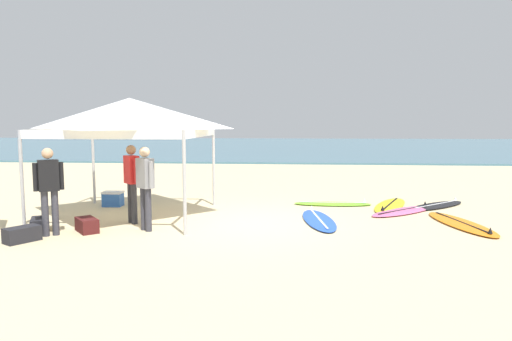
{
  "coord_description": "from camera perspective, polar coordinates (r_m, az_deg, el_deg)",
  "views": [
    {
      "loc": [
        1.1,
        -9.8,
        2.2
      ],
      "look_at": [
        0.19,
        1.5,
        1.0
      ],
      "focal_mm": 32.11,
      "sensor_mm": 36.0,
      "label": 1
    }
  ],
  "objects": [
    {
      "name": "person_grey",
      "position": [
        9.48,
        -13.62,
        -1.46
      ],
      "size": [
        0.43,
        0.4,
        1.71
      ],
      "color": "#383842",
      "rests_on": "ground"
    },
    {
      "name": "gear_bag_on_sand",
      "position": [
        9.54,
        -27.13,
        -7.1
      ],
      "size": [
        0.59,
        0.68,
        0.28
      ],
      "primitive_type": "cube",
      "rotation": [
        0.0,
        0.0,
        1.01
      ],
      "color": "#232328",
      "rests_on": "ground"
    },
    {
      "name": "surfboard_pink",
      "position": [
        11.8,
        17.88,
        -4.82
      ],
      "size": [
        2.07,
        1.91,
        0.19
      ],
      "color": "pink",
      "rests_on": "ground"
    },
    {
      "name": "ground_plane",
      "position": [
        10.1,
        -1.8,
        -6.54
      ],
      "size": [
        80.0,
        80.0,
        0.0
      ],
      "primitive_type": "plane",
      "color": "beige"
    },
    {
      "name": "canopy_tent",
      "position": [
        10.92,
        -15.46,
        6.82
      ],
      "size": [
        3.41,
        3.41,
        2.75
      ],
      "color": "#B7B7BC",
      "rests_on": "ground"
    },
    {
      "name": "person_red",
      "position": [
        10.26,
        -15.22,
        -0.95
      ],
      "size": [
        0.4,
        0.43,
        1.71
      ],
      "color": "#2D2D33",
      "rests_on": "ground"
    },
    {
      "name": "surfboard_black",
      "position": [
        12.87,
        21.56,
        -4.06
      ],
      "size": [
        2.04,
        1.88,
        0.19
      ],
      "color": "black",
      "rests_on": "ground"
    },
    {
      "name": "surfboard_yellow",
      "position": [
        12.51,
        16.36,
        -4.17
      ],
      "size": [
        1.5,
        2.46,
        0.19
      ],
      "color": "yellow",
      "rests_on": "ground"
    },
    {
      "name": "surfboard_orange",
      "position": [
        10.8,
        24.18,
        -6.05
      ],
      "size": [
        1.13,
        2.57,
        0.19
      ],
      "color": "orange",
      "rests_on": "ground"
    },
    {
      "name": "surfboard_lime",
      "position": [
        12.39,
        9.56,
        -4.1
      ],
      "size": [
        2.04,
        0.55,
        0.19
      ],
      "color": "#7AD12D",
      "rests_on": "ground"
    },
    {
      "name": "person_black",
      "position": [
        9.67,
        -24.4,
        -1.69
      ],
      "size": [
        0.47,
        0.39,
        1.71
      ],
      "color": "#383842",
      "rests_on": "ground"
    },
    {
      "name": "sea",
      "position": [
        41.97,
        3.09,
        3.09
      ],
      "size": [
        80.0,
        36.0,
        0.1
      ],
      "primitive_type": "cube",
      "color": "teal",
      "rests_on": "ground"
    },
    {
      "name": "gear_bag_near_tent",
      "position": [
        9.86,
        -20.32,
        -6.39
      ],
      "size": [
        0.63,
        0.66,
        0.28
      ],
      "primitive_type": "cube",
      "rotation": [
        0.0,
        0.0,
        2.28
      ],
      "color": "#4C1919",
      "rests_on": "ground"
    },
    {
      "name": "surfboard_blue",
      "position": [
        10.32,
        7.81,
        -6.11
      ],
      "size": [
        0.92,
        2.4,
        0.19
      ],
      "color": "blue",
      "rests_on": "ground"
    },
    {
      "name": "cooler_box",
      "position": [
        12.6,
        -17.4,
        -3.38
      ],
      "size": [
        0.5,
        0.36,
        0.39
      ],
      "color": "#2D60B7",
      "rests_on": "ground"
    },
    {
      "name": "gear_bag_by_pole",
      "position": [
        10.24,
        -25.34,
        -6.15
      ],
      "size": [
        0.55,
        0.68,
        0.28
      ],
      "primitive_type": "cube",
      "rotation": [
        0.0,
        0.0,
        2.03
      ],
      "color": "#232328",
      "rests_on": "ground"
    }
  ]
}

